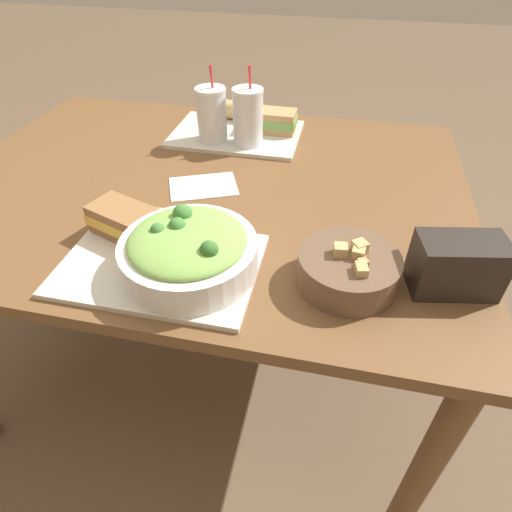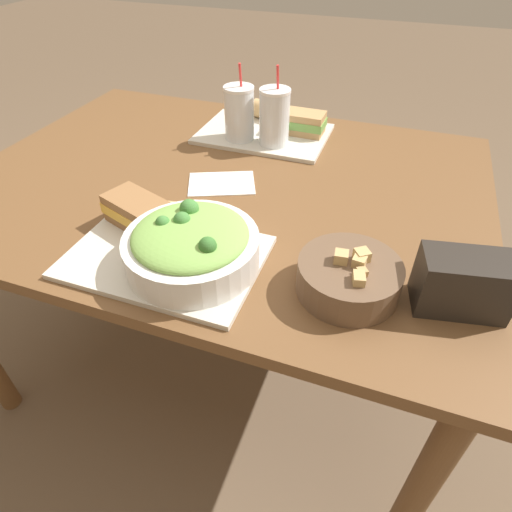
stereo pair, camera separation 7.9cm
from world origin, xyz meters
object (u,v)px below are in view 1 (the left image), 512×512
drink_cup_red (248,119)px  sandwich_far (272,121)px  soup_bowl (348,268)px  salad_bowl (189,250)px  sandwich_near (124,221)px  napkin_folded (203,186)px  baguette_near (179,222)px  drink_cup_dark (212,116)px  chip_bag (457,265)px  baguette_far (240,111)px

drink_cup_red → sandwich_far: bearing=63.3°
soup_bowl → sandwich_far: (-0.27, 0.63, 0.01)m
salad_bowl → sandwich_near: bearing=155.3°
napkin_folded → baguette_near: bearing=-85.2°
drink_cup_dark → chip_bag: drink_cup_dark is taller
baguette_far → sandwich_far: bearing=-107.0°
sandwich_far → drink_cup_dark: size_ratio=0.70×
sandwich_far → baguette_far: sandwich_far is taller
sandwich_near → soup_bowl: bearing=14.4°
salad_bowl → napkin_folded: (-0.08, 0.32, -0.06)m
chip_bag → napkin_folded: bearing=145.2°
salad_bowl → drink_cup_red: bearing=91.7°
soup_bowl → napkin_folded: soup_bowl is taller
baguette_far → napkin_folded: baguette_far is taller
salad_bowl → baguette_near: (-0.06, 0.10, -0.02)m
baguette_far → chip_bag: size_ratio=0.71×
napkin_folded → salad_bowl: bearing=-76.3°
baguette_near → napkin_folded: baguette_near is taller
baguette_far → napkin_folded: 0.42m
sandwich_near → sandwich_far: 0.63m
baguette_far → sandwich_near: bearing=-176.2°
drink_cup_red → drink_cup_dark: bearing=180.0°
chip_bag → baguette_near: bearing=165.2°
baguette_near → sandwich_far: 0.58m
soup_bowl → drink_cup_red: bearing=120.8°
sandwich_far → chip_bag: chip_bag is taller
soup_bowl → baguette_near: bearing=169.6°
sandwich_far → salad_bowl: bearing=-92.2°
drink_cup_red → sandwich_near: bearing=-107.8°
chip_bag → drink_cup_dark: bearing=129.9°
baguette_near → sandwich_near: bearing=95.1°
drink_cup_dark → napkin_folded: (0.05, -0.25, -0.08)m
salad_bowl → soup_bowl: size_ratio=1.38×
baguette_far → drink_cup_red: bearing=-146.8°
salad_bowl → sandwich_far: salad_bowl is taller
napkin_folded → chip_bag: bearing=-24.0°
sandwich_near → drink_cup_dark: size_ratio=0.76×
soup_bowl → drink_cup_dark: bearing=128.6°
sandwich_far → napkin_folded: 0.37m
chip_bag → napkin_folded: 0.63m
sandwich_far → baguette_far: (-0.12, 0.06, -0.00)m
drink_cup_dark → chip_bag: bearing=-39.3°
baguette_near → chip_bag: chip_bag is taller
soup_bowl → napkin_folded: (-0.38, 0.28, -0.03)m
drink_cup_dark → baguette_far: bearing=75.5°
baguette_near → drink_cup_red: drink_cup_red is taller
sandwich_near → sandwich_far: (0.21, 0.59, -0.00)m
soup_bowl → chip_bag: chip_bag is taller
salad_bowl → drink_cup_red: (-0.02, 0.57, 0.03)m
salad_bowl → soup_bowl: bearing=7.1°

